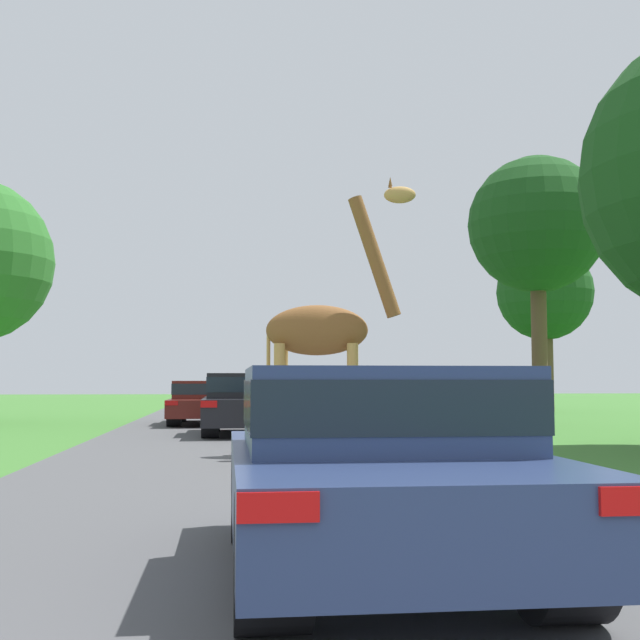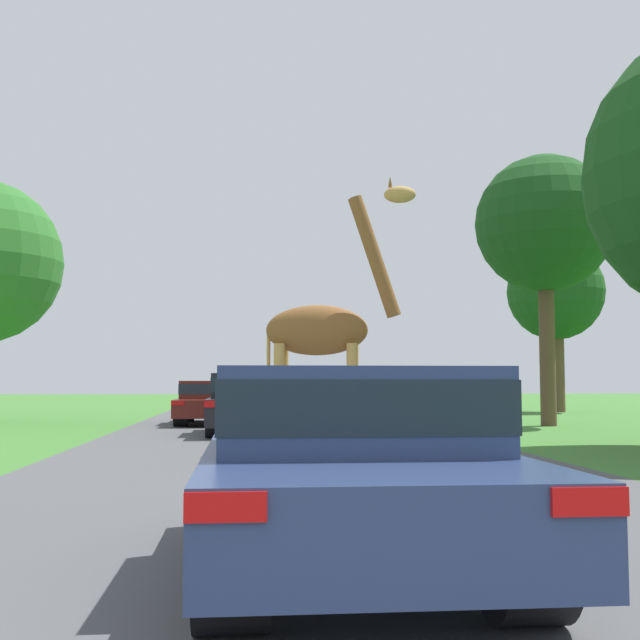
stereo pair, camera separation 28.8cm
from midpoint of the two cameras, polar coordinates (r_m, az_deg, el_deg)
name	(u,v)px [view 2 (the right image)]	position (r m, az deg, el deg)	size (l,w,h in m)	color
road	(267,415)	(30.77, -3.53, -6.73)	(8.26, 120.00, 0.00)	#4C4C4F
giraffe_near_road	(324,334)	(14.01, 0.89, -1.02)	(2.68, 1.01, 4.86)	tan
car_lead_maroon	(350,462)	(5.43, 3.72, -10.04)	(1.91, 3.93, 1.36)	navy
car_queue_right	(212,401)	(24.34, -7.38, -5.71)	(2.00, 4.59, 1.28)	#561914
car_queue_left	(249,402)	(19.44, -4.63, -5.85)	(1.97, 3.97, 1.46)	black
car_far_ahead	(321,396)	(31.66, 0.35, -5.45)	(1.86, 4.30, 1.24)	gray
tree_centre_back	(545,225)	(24.38, 16.01, 6.49)	(4.00, 4.00, 7.85)	brown
tree_mid_field	(556,293)	(34.97, 16.64, 1.82)	(4.01, 4.01, 7.01)	brown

